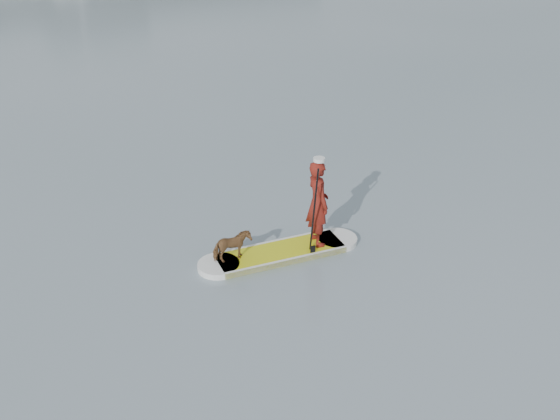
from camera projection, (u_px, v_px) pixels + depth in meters
ground at (242, 225)px, 13.24m from camera, size 140.00×140.00×0.00m
paddleboard at (280, 253)px, 12.14m from camera, size 3.22×1.43×0.12m
paddler at (318, 203)px, 11.96m from camera, size 0.57×0.73×1.75m
white_cap at (319, 160)px, 11.54m from camera, size 0.22×0.22×0.07m
dog at (232, 247)px, 11.64m from camera, size 0.76×0.44×0.60m
paddle at (314, 222)px, 11.72m from camera, size 0.11×0.30×2.00m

